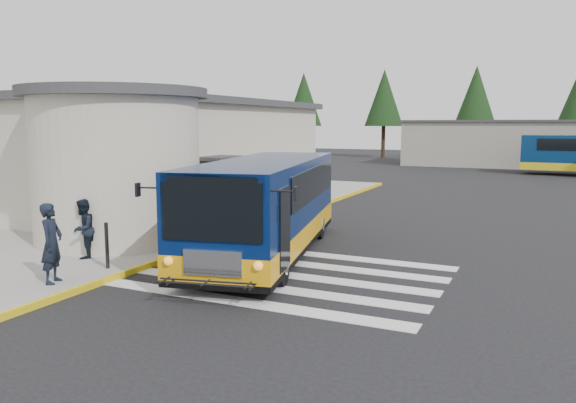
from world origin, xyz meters
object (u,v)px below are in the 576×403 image
at_px(transit_bus, 266,210).
at_px(pedestrian_a, 52,243).
at_px(bollard, 107,245).
at_px(pedestrian_b, 83,229).

bearing_deg(transit_bus, pedestrian_a, -132.01).
distance_m(transit_bus, bollard, 4.58).
bearing_deg(pedestrian_a, pedestrian_b, 7.12).
bearing_deg(bollard, pedestrian_b, 156.66).
xyz_separation_m(transit_bus, pedestrian_b, (-4.12, -3.04, -0.37)).
bearing_deg(bollard, pedestrian_a, -97.30).
height_order(pedestrian_b, bollard, pedestrian_b).
relative_size(transit_bus, bollard, 8.55).
bearing_deg(pedestrian_a, bollard, -29.14).
bearing_deg(transit_bus, bollard, -139.47).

